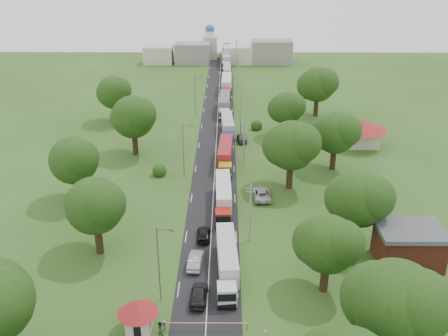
{
  "coord_description": "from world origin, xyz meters",
  "views": [
    {
      "loc": [
        2.23,
        -67.3,
        38.23
      ],
      "look_at": [
        1.76,
        11.61,
        3.0
      ],
      "focal_mm": 40.0,
      "sensor_mm": 36.0,
      "label": 1
    }
  ],
  "objects_px": {
    "boom_barrier": "(193,324)",
    "info_sign": "(241,124)",
    "guard_booth": "(138,314)",
    "truck_0": "(227,261)",
    "car_lane_mid": "(195,260)",
    "car_lane_front": "(199,295)"
  },
  "relations": [
    {
      "from": "info_sign",
      "to": "truck_0",
      "type": "height_order",
      "value": "info_sign"
    },
    {
      "from": "guard_booth",
      "to": "truck_0",
      "type": "height_order",
      "value": "truck_0"
    },
    {
      "from": "boom_barrier",
      "to": "car_lane_mid",
      "type": "xyz_separation_m",
      "value": [
        -0.46,
        12.0,
        -0.1
      ]
    },
    {
      "from": "boom_barrier",
      "to": "info_sign",
      "type": "distance_m",
      "value": 60.39
    },
    {
      "from": "boom_barrier",
      "to": "truck_0",
      "type": "distance_m",
      "value": 10.89
    },
    {
      "from": "boom_barrier",
      "to": "car_lane_front",
      "type": "distance_m",
      "value": 5.01
    },
    {
      "from": "truck_0",
      "to": "info_sign",
      "type": "bearing_deg",
      "value": 86.67
    },
    {
      "from": "guard_booth",
      "to": "truck_0",
      "type": "bearing_deg",
      "value": 47.02
    },
    {
      "from": "boom_barrier",
      "to": "info_sign",
      "type": "height_order",
      "value": "info_sign"
    },
    {
      "from": "truck_0",
      "to": "car_lane_mid",
      "type": "distance_m",
      "value": 4.65
    },
    {
      "from": "info_sign",
      "to": "guard_booth",
      "type": "bearing_deg",
      "value": -101.68
    },
    {
      "from": "car_lane_front",
      "to": "car_lane_mid",
      "type": "distance_m",
      "value": 7.05
    },
    {
      "from": "car_lane_mid",
      "to": "car_lane_front",
      "type": "bearing_deg",
      "value": 100.66
    },
    {
      "from": "boom_barrier",
      "to": "truck_0",
      "type": "xyz_separation_m",
      "value": [
        3.66,
        10.19,
        1.11
      ]
    },
    {
      "from": "car_lane_front",
      "to": "boom_barrier",
      "type": "bearing_deg",
      "value": 89.16
    },
    {
      "from": "boom_barrier",
      "to": "truck_0",
      "type": "height_order",
      "value": "truck_0"
    },
    {
      "from": "boom_barrier",
      "to": "car_lane_mid",
      "type": "bearing_deg",
      "value": 92.18
    },
    {
      "from": "guard_booth",
      "to": "info_sign",
      "type": "distance_m",
      "value": 61.27
    },
    {
      "from": "car_lane_mid",
      "to": "guard_booth",
      "type": "bearing_deg",
      "value": 69.86
    },
    {
      "from": "guard_booth",
      "to": "info_sign",
      "type": "relative_size",
      "value": 1.07
    },
    {
      "from": "info_sign",
      "to": "car_lane_mid",
      "type": "distance_m",
      "value": 48.56
    },
    {
      "from": "info_sign",
      "to": "truck_0",
      "type": "xyz_separation_m",
      "value": [
        -2.9,
        -49.81,
        -1.0
      ]
    }
  ]
}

